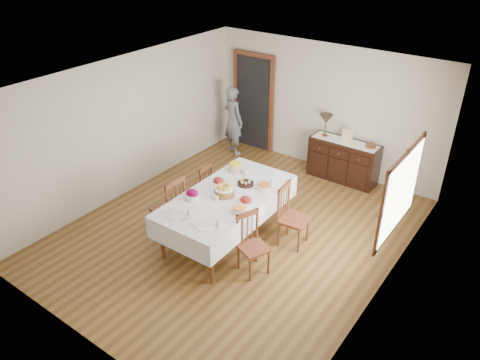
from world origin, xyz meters
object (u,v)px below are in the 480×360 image
Objects in this scene: sideboard at (343,161)px; table_lamp at (326,120)px; chair_left_near at (170,206)px; chair_left_far at (201,187)px; chair_right_far at (291,215)px; chair_right_near at (252,243)px; dining_table at (227,200)px; person at (233,118)px.

table_lamp is (-0.46, 0.00, 0.77)m from sideboard.
chair_left_near is 0.90m from chair_left_far.
chair_right_near is at bearing 166.54° from chair_right_far.
chair_left_far is 2.87m from table_lamp.
dining_table is 0.95m from chair_left_near.
sideboard is at bearing 142.97° from chair_left_far.
person is at bearing 62.96° from chair_right_near.
chair_right_far reaches higher than dining_table.
chair_left_far is (-0.11, 0.88, -0.09)m from chair_left_near.
person is at bearing 46.24° from chair_right_far.
chair_left_near reaches higher than sideboard.
chair_right_near is at bearing -88.01° from sideboard.
chair_right_far reaches higher than sideboard.
dining_table is 1.48× the size of person.
chair_right_far is at bearing 87.16° from chair_left_far.
chair_left_far is at bearing -122.04° from sideboard.
chair_left_near reaches higher than chair_left_far.
dining_table is 2.66× the size of chair_left_far.
dining_table is 5.26× the size of table_lamp.
dining_table is 3.25m from person.
person reaches higher than chair_left_far.
chair_right_far is at bearing -74.17° from table_lamp.
chair_right_far is at bearing 27.67° from dining_table.
sideboard is 0.85× the size of person.
dining_table is at bearing 142.86° from person.
chair_right_far reaches higher than chair_left_far.
chair_left_far is 0.56× the size of person.
person reaches higher than sideboard.
chair_right_far is 0.76× the size of sideboard.
chair_right_far is (1.72, 0.95, -0.02)m from chair_left_near.
chair_right_near is 3.38m from sideboard.
person is at bearing 124.26° from dining_table.
chair_left_far reaches higher than sideboard.
sideboard is at bearing 24.38° from chair_right_near.
chair_left_near is 2.35× the size of table_lamp.
person is (-1.05, 3.13, 0.27)m from chair_left_near.
person reaches higher than table_lamp.
chair_left_near is at bearing 113.39° from chair_right_far.
table_lamp reaches higher than dining_table.
sideboard reaches higher than dining_table.
chair_right_near is (0.78, -0.42, -0.25)m from dining_table.
chair_right_near reaches higher than dining_table.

